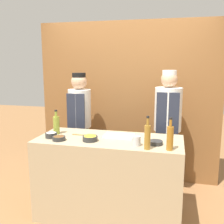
{
  "coord_description": "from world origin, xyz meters",
  "views": [
    {
      "loc": [
        0.7,
        -2.77,
        1.79
      ],
      "look_at": [
        0.0,
        0.14,
        1.23
      ],
      "focal_mm": 42.0,
      "sensor_mm": 36.0,
      "label": 1
    }
  ],
  "objects_px": {
    "chef_right": "(167,128)",
    "bottle_oil": "(56,124)",
    "sauce_bowl_brown": "(59,138)",
    "bottle_amber": "(170,137)",
    "sauce_bowl_red": "(156,142)",
    "bottle_vinegar": "(147,136)",
    "sauce_bowl_yellow": "(90,138)",
    "cup_steel": "(137,141)",
    "chef_left": "(80,124)",
    "sauce_bowl_white": "(51,135)",
    "wooden_spoon": "(84,135)",
    "cutting_board": "(119,136)"
  },
  "relations": [
    {
      "from": "sauce_bowl_white",
      "to": "sauce_bowl_yellow",
      "type": "bearing_deg",
      "value": -2.25
    },
    {
      "from": "bottle_vinegar",
      "to": "sauce_bowl_red",
      "type": "bearing_deg",
      "value": 68.14
    },
    {
      "from": "sauce_bowl_white",
      "to": "sauce_bowl_brown",
      "type": "height_order",
      "value": "sauce_bowl_white"
    },
    {
      "from": "bottle_amber",
      "to": "wooden_spoon",
      "type": "bearing_deg",
      "value": 163.49
    },
    {
      "from": "cutting_board",
      "to": "chef_right",
      "type": "bearing_deg",
      "value": 49.87
    },
    {
      "from": "chef_left",
      "to": "chef_right",
      "type": "height_order",
      "value": "chef_right"
    },
    {
      "from": "sauce_bowl_red",
      "to": "chef_right",
      "type": "distance_m",
      "value": 0.84
    },
    {
      "from": "sauce_bowl_red",
      "to": "wooden_spoon",
      "type": "height_order",
      "value": "sauce_bowl_red"
    },
    {
      "from": "bottle_oil",
      "to": "bottle_amber",
      "type": "relative_size",
      "value": 0.89
    },
    {
      "from": "cup_steel",
      "to": "chef_right",
      "type": "height_order",
      "value": "chef_right"
    },
    {
      "from": "sauce_bowl_yellow",
      "to": "chef_left",
      "type": "height_order",
      "value": "chef_left"
    },
    {
      "from": "bottle_amber",
      "to": "cup_steel",
      "type": "bearing_deg",
      "value": 169.31
    },
    {
      "from": "sauce_bowl_yellow",
      "to": "wooden_spoon",
      "type": "distance_m",
      "value": 0.23
    },
    {
      "from": "sauce_bowl_yellow",
      "to": "cup_steel",
      "type": "height_order",
      "value": "cup_steel"
    },
    {
      "from": "sauce_bowl_brown",
      "to": "sauce_bowl_white",
      "type": "bearing_deg",
      "value": 148.81
    },
    {
      "from": "sauce_bowl_yellow",
      "to": "bottle_amber",
      "type": "bearing_deg",
      "value": -7.09
    },
    {
      "from": "sauce_bowl_brown",
      "to": "sauce_bowl_red",
      "type": "xyz_separation_m",
      "value": [
        1.05,
        0.1,
        -0.0
      ]
    },
    {
      "from": "sauce_bowl_brown",
      "to": "chef_left",
      "type": "relative_size",
      "value": 0.09
    },
    {
      "from": "sauce_bowl_red",
      "to": "cutting_board",
      "type": "xyz_separation_m",
      "value": [
        -0.44,
        0.2,
        -0.01
      ]
    },
    {
      "from": "chef_right",
      "to": "bottle_oil",
      "type": "bearing_deg",
      "value": -152.25
    },
    {
      "from": "sauce_bowl_yellow",
      "to": "bottle_oil",
      "type": "relative_size",
      "value": 0.56
    },
    {
      "from": "sauce_bowl_brown",
      "to": "bottle_amber",
      "type": "bearing_deg",
      "value": -2.13
    },
    {
      "from": "sauce_bowl_red",
      "to": "chef_left",
      "type": "relative_size",
      "value": 0.09
    },
    {
      "from": "wooden_spoon",
      "to": "chef_right",
      "type": "xyz_separation_m",
      "value": [
        0.94,
        0.68,
        -0.04
      ]
    },
    {
      "from": "sauce_bowl_brown",
      "to": "bottle_oil",
      "type": "distance_m",
      "value": 0.31
    },
    {
      "from": "sauce_bowl_red",
      "to": "chef_left",
      "type": "height_order",
      "value": "chef_left"
    },
    {
      "from": "chef_left",
      "to": "sauce_bowl_red",
      "type": "bearing_deg",
      "value": -35.75
    },
    {
      "from": "sauce_bowl_white",
      "to": "cutting_board",
      "type": "xyz_separation_m",
      "value": [
        0.75,
        0.22,
        -0.02
      ]
    },
    {
      "from": "sauce_bowl_yellow",
      "to": "cutting_board",
      "type": "height_order",
      "value": "sauce_bowl_yellow"
    },
    {
      "from": "sauce_bowl_white",
      "to": "chef_right",
      "type": "relative_size",
      "value": 0.08
    },
    {
      "from": "cutting_board",
      "to": "bottle_oil",
      "type": "height_order",
      "value": "bottle_oil"
    },
    {
      "from": "sauce_bowl_yellow",
      "to": "bottle_vinegar",
      "type": "xyz_separation_m",
      "value": [
        0.64,
        -0.13,
        0.1
      ]
    },
    {
      "from": "sauce_bowl_yellow",
      "to": "cutting_board",
      "type": "relative_size",
      "value": 0.48
    },
    {
      "from": "sauce_bowl_yellow",
      "to": "sauce_bowl_brown",
      "type": "height_order",
      "value": "sauce_bowl_yellow"
    },
    {
      "from": "sauce_bowl_white",
      "to": "wooden_spoon",
      "type": "relative_size",
      "value": 0.57
    },
    {
      "from": "sauce_bowl_brown",
      "to": "bottle_amber",
      "type": "relative_size",
      "value": 0.44
    },
    {
      "from": "sauce_bowl_brown",
      "to": "wooden_spoon",
      "type": "bearing_deg",
      "value": 50.73
    },
    {
      "from": "sauce_bowl_red",
      "to": "bottle_vinegar",
      "type": "xyz_separation_m",
      "value": [
        -0.07,
        -0.17,
        0.11
      ]
    },
    {
      "from": "cup_steel",
      "to": "wooden_spoon",
      "type": "relative_size",
      "value": 0.44
    },
    {
      "from": "cutting_board",
      "to": "chef_right",
      "type": "height_order",
      "value": "chef_right"
    },
    {
      "from": "cup_steel",
      "to": "chef_left",
      "type": "distance_m",
      "value": 1.33
    },
    {
      "from": "sauce_bowl_white",
      "to": "cup_steel",
      "type": "relative_size",
      "value": 1.31
    },
    {
      "from": "sauce_bowl_white",
      "to": "sauce_bowl_yellow",
      "type": "relative_size",
      "value": 0.81
    },
    {
      "from": "bottle_oil",
      "to": "sauce_bowl_yellow",
      "type": "bearing_deg",
      "value": -21.38
    },
    {
      "from": "cutting_board",
      "to": "sauce_bowl_yellow",
      "type": "bearing_deg",
      "value": -138.49
    },
    {
      "from": "sauce_bowl_red",
      "to": "cup_steel",
      "type": "xyz_separation_m",
      "value": [
        -0.19,
        -0.08,
        0.03
      ]
    },
    {
      "from": "sauce_bowl_brown",
      "to": "bottle_amber",
      "type": "height_order",
      "value": "bottle_amber"
    },
    {
      "from": "sauce_bowl_brown",
      "to": "bottle_vinegar",
      "type": "height_order",
      "value": "bottle_vinegar"
    },
    {
      "from": "sauce_bowl_yellow",
      "to": "cup_steel",
      "type": "distance_m",
      "value": 0.52
    },
    {
      "from": "bottle_amber",
      "to": "chef_right",
      "type": "xyz_separation_m",
      "value": [
        -0.05,
        0.98,
        -0.15
      ]
    }
  ]
}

